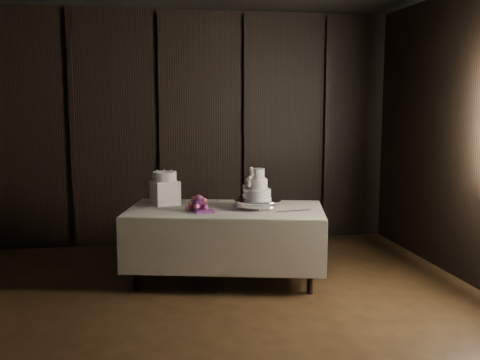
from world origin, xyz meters
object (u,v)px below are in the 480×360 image
at_px(bouquet, 199,205).
at_px(small_cake, 165,176).
at_px(display_table, 226,241).
at_px(box_pedestal, 165,193).
at_px(cake_stand, 258,204).
at_px(wedding_cake, 256,187).

bearing_deg(bouquet, small_cake, 126.90).
distance_m(display_table, bouquet, 0.51).
xyz_separation_m(display_table, small_cake, (-0.60, 0.33, 0.64)).
bearing_deg(small_cake, box_pedestal, 0.00).
xyz_separation_m(display_table, box_pedestal, (-0.60, 0.33, 0.47)).
height_order(bouquet, small_cake, small_cake).
xyz_separation_m(cake_stand, box_pedestal, (-0.93, 0.38, 0.08)).
xyz_separation_m(box_pedestal, small_cake, (0.00, 0.00, 0.17)).
relative_size(bouquet, small_cake, 1.57).
height_order(display_table, bouquet, bouquet).
bearing_deg(wedding_cake, display_table, 159.08).
height_order(cake_stand, small_cake, small_cake).
bearing_deg(display_table, cake_stand, 6.34).
height_order(cake_stand, wedding_cake, wedding_cake).
distance_m(wedding_cake, small_cake, 0.99).
xyz_separation_m(display_table, wedding_cake, (0.31, -0.05, 0.56)).
bearing_deg(box_pedestal, display_table, -29.07).
relative_size(display_table, cake_stand, 4.50).
relative_size(wedding_cake, bouquet, 0.82).
relative_size(wedding_cake, small_cake, 1.29).
relative_size(display_table, small_cake, 8.74).
relative_size(cake_stand, small_cake, 1.94).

